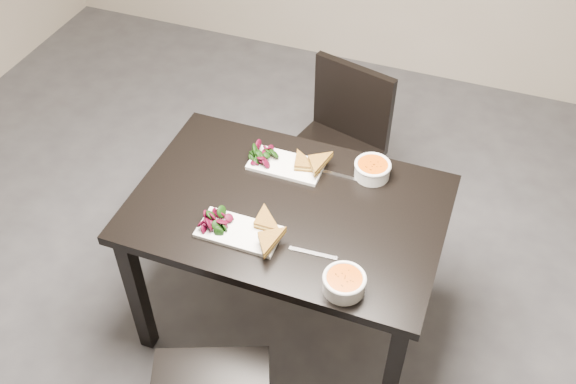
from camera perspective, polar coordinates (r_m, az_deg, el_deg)
The scene contains 13 objects.
ground at distance 2.91m, azimuth -2.65°, elevation -15.43°, with size 5.00×5.00×0.00m, color #47474C.
table at distance 2.54m, azimuth 0.00°, elevation -2.72°, with size 1.20×0.80×0.75m.
chair_far at distance 3.18m, azimuth 4.54°, elevation 4.64°, with size 0.51×0.51×0.85m.
plate_near at distance 2.37m, azimuth -4.36°, elevation -3.56°, with size 0.30×0.15×0.02m, color white.
sandwich_near at distance 2.34m, azimuth -2.80°, elevation -3.19°, with size 0.15×0.11×0.05m, color #A37622, non-canonical shape.
salad_near at distance 2.38m, azimuth -6.61°, elevation -2.47°, with size 0.10×0.09×0.04m, color black, non-canonical shape.
soup_bowl_near at distance 2.19m, azimuth 5.02°, elevation -8.00°, with size 0.15×0.15×0.07m.
cutlery_near at distance 2.31m, azimuth 2.24°, elevation -5.45°, with size 0.18×0.02×0.00m, color silver.
plate_far at distance 2.62m, azimuth -0.17°, elevation 2.40°, with size 0.30×0.15×0.02m, color white.
sandwich_far at distance 2.57m, azimuth 1.07°, elevation 2.38°, with size 0.15×0.11×0.05m, color #A37622, non-canonical shape.
salad_far at distance 2.63m, azimuth -2.21°, elevation 3.37°, with size 0.09×0.08×0.04m, color black, non-canonical shape.
soup_bowl_far at distance 2.58m, azimuth 7.51°, elevation 2.06°, with size 0.15×0.15×0.07m.
cutlery_far at distance 2.59m, azimuth 4.81°, elevation 1.44°, with size 0.18×0.02×0.00m, color silver.
Camera 1 is at (0.63, -1.32, 2.52)m, focal length 40.00 mm.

